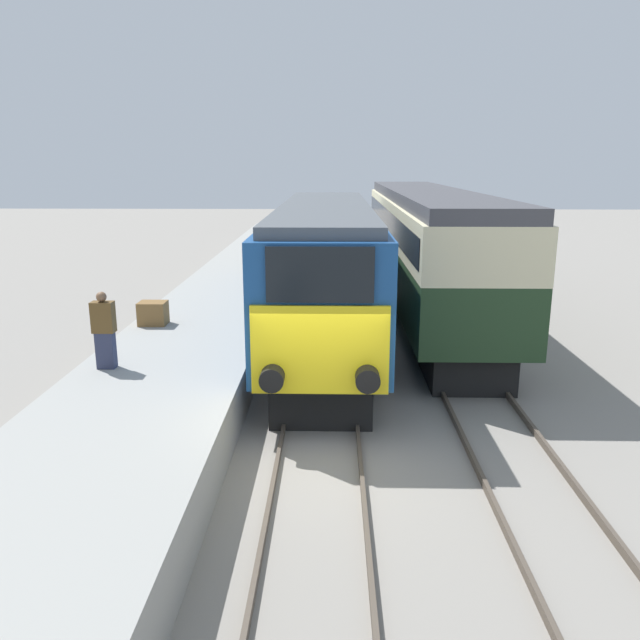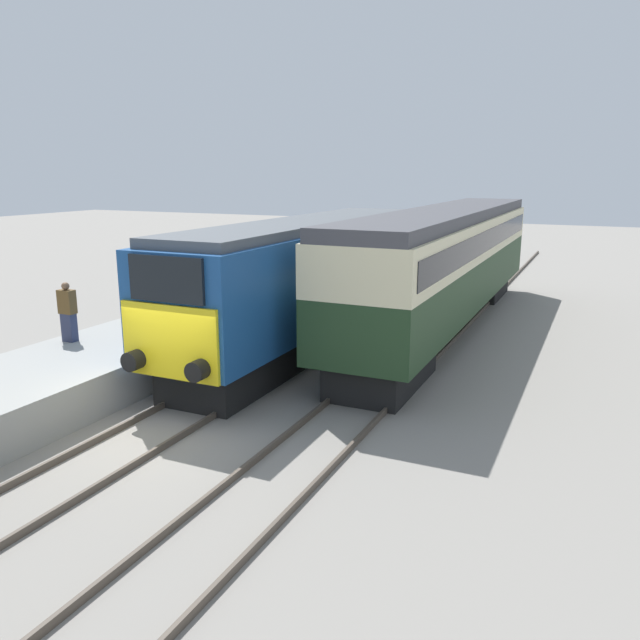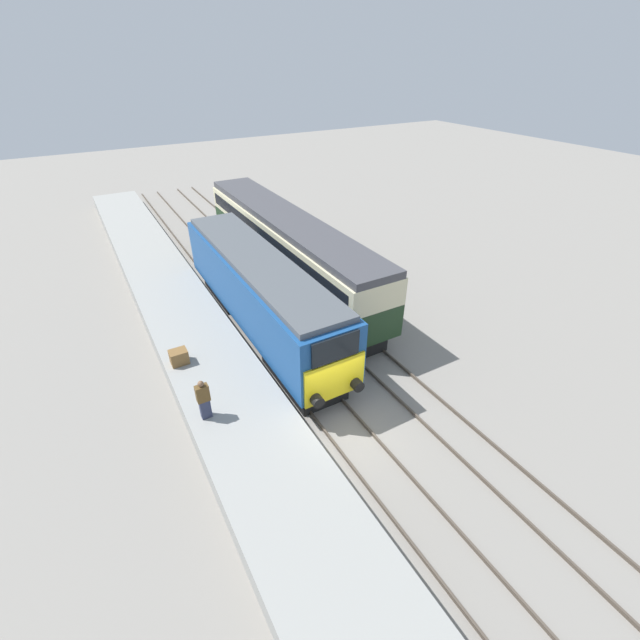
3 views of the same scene
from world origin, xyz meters
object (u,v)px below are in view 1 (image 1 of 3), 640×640
Objects in this scene: locomotive at (325,267)px; person_on_platform at (104,331)px; passenger_carriage at (426,239)px; luggage_crate at (153,313)px.

locomotive is 8.78× the size of person_on_platform.
locomotive is at bearing -130.38° from passenger_carriage.
passenger_carriage is at bearing 50.34° from person_on_platform.
luggage_crate is at bearing 90.54° from person_on_platform.
person_on_platform is 2.27× the size of luggage_crate.
locomotive reaches higher than luggage_crate.
passenger_carriage is 12.23m from person_on_platform.
passenger_carriage is 11.04× the size of person_on_platform.
luggage_crate is (-4.42, -1.89, -0.92)m from locomotive.
locomotive reaches higher than person_on_platform.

